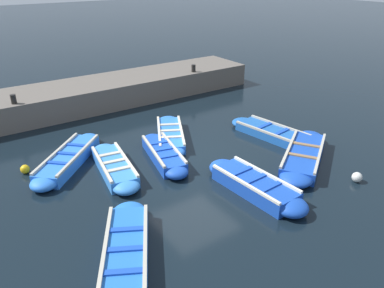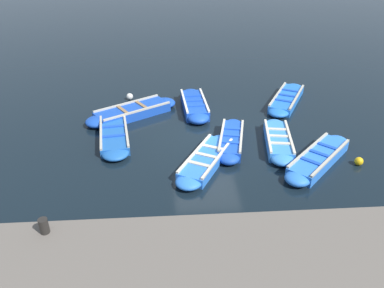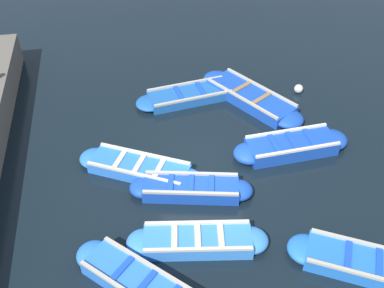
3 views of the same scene
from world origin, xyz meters
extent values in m
plane|color=black|center=(0.00, 0.00, 0.00)|extent=(120.00, 120.00, 0.00)
cube|color=#3884E0|center=(-0.70, -2.43, 0.17)|extent=(2.57, 1.20, 0.34)
ellipsoid|color=#3884E0|center=(-1.92, -2.24, 0.17)|extent=(0.89, 0.87, 0.34)
ellipsoid|color=#3884E0|center=(0.52, -2.62, 0.17)|extent=(0.89, 0.87, 0.34)
cube|color=beige|center=(-0.76, -2.80, 0.38)|extent=(2.41, 0.46, 0.07)
cube|color=beige|center=(-0.64, -2.06, 0.38)|extent=(2.41, 0.46, 0.07)
cube|color=beige|center=(-1.22, -2.35, 0.36)|extent=(0.25, 0.74, 0.04)
cube|color=beige|center=(-0.70, -2.43, 0.36)|extent=(0.25, 0.74, 0.04)
cube|color=beige|center=(-0.18, -2.51, 0.36)|extent=(0.25, 0.74, 0.04)
cube|color=#1947B7|center=(-0.55, -0.79, 0.18)|extent=(2.55, 1.28, 0.35)
ellipsoid|color=#1947B7|center=(-1.74, -0.52, 0.18)|extent=(0.87, 0.85, 0.35)
ellipsoid|color=#1947B7|center=(0.64, -1.05, 0.18)|extent=(0.87, 0.85, 0.35)
cube|color=#B2AD9E|center=(-0.63, -1.12, 0.39)|extent=(2.35, 0.60, 0.07)
cube|color=#B2AD9E|center=(-0.48, -0.45, 0.39)|extent=(2.35, 0.60, 0.07)
cube|color=#1947B7|center=(-1.06, -0.67, 0.37)|extent=(0.28, 0.69, 0.04)
cube|color=#1947B7|center=(-0.55, -0.79, 0.37)|extent=(0.28, 0.69, 0.04)
cube|color=#1947B7|center=(-0.05, -0.90, 0.37)|extent=(0.28, 0.69, 0.04)
cube|color=blue|center=(-1.78, 0.23, 0.16)|extent=(2.78, 2.04, 0.31)
ellipsoid|color=blue|center=(-2.96, 0.86, 0.16)|extent=(1.11, 1.10, 0.31)
ellipsoid|color=blue|center=(-0.60, -0.41, 0.16)|extent=(1.11, 1.10, 0.31)
cube|color=beige|center=(-1.97, -0.12, 0.35)|extent=(2.36, 1.32, 0.07)
cube|color=beige|center=(-1.59, 0.58, 0.35)|extent=(2.36, 1.32, 0.07)
cube|color=beige|center=(-2.28, 0.50, 0.33)|extent=(0.49, 0.75, 0.04)
cube|color=beige|center=(-1.78, 0.23, 0.33)|extent=(0.49, 0.75, 0.04)
cube|color=beige|center=(-1.28, -0.04, 0.33)|extent=(0.49, 0.75, 0.04)
cube|color=blue|center=(-1.98, -3.42, 0.18)|extent=(2.69, 2.66, 0.36)
ellipsoid|color=blue|center=(-3.04, -2.39, 0.18)|extent=(1.11, 1.11, 0.36)
ellipsoid|color=blue|center=(-0.93, -4.44, 0.18)|extent=(1.11, 1.11, 0.36)
cube|color=#B2AD9E|center=(-2.25, -3.69, 0.39)|extent=(2.12, 2.07, 0.07)
cube|color=#B2AD9E|center=(-1.72, -3.14, 0.39)|extent=(2.12, 2.07, 0.07)
cube|color=#1947B7|center=(-2.43, -2.98, 0.38)|extent=(0.62, 0.63, 0.04)
cube|color=#1947B7|center=(-1.98, -3.42, 0.38)|extent=(0.62, 0.63, 0.04)
cube|color=#1947B7|center=(-1.53, -3.85, 0.38)|extent=(0.62, 0.63, 0.04)
cube|color=#1947B7|center=(2.09, 2.86, 0.18)|extent=(2.49, 3.11, 0.36)
ellipsoid|color=#1947B7|center=(1.28, 4.14, 0.18)|extent=(1.33, 1.34, 0.36)
ellipsoid|color=#1947B7|center=(2.90, 1.58, 0.18)|extent=(1.33, 1.34, 0.36)
cube|color=#B2AD9E|center=(1.68, 2.61, 0.40)|extent=(1.66, 2.55, 0.07)
cube|color=#B2AD9E|center=(2.49, 3.12, 0.40)|extent=(1.66, 2.55, 0.07)
cube|color=olive|center=(1.86, 3.22, 0.38)|extent=(0.84, 0.60, 0.04)
cube|color=olive|center=(2.32, 2.50, 0.38)|extent=(0.84, 0.60, 0.04)
cube|color=#1E59AD|center=(0.17, 3.40, 0.15)|extent=(2.80, 1.36, 0.29)
ellipsoid|color=#1E59AD|center=(-1.16, 3.21, 0.15)|extent=(1.05, 1.03, 0.29)
ellipsoid|color=#1E59AD|center=(1.50, 3.60, 0.15)|extent=(1.05, 1.03, 0.29)
cube|color=#B2AD9E|center=(0.23, 2.96, 0.33)|extent=(2.61, 0.46, 0.07)
cube|color=#B2AD9E|center=(0.10, 3.85, 0.33)|extent=(2.61, 0.46, 0.07)
cube|color=#1947B7|center=(-0.21, 3.35, 0.31)|extent=(0.26, 0.87, 0.04)
cube|color=#1947B7|center=(0.55, 3.46, 0.31)|extent=(0.26, 0.87, 0.04)
cube|color=blue|center=(3.01, -3.82, 0.16)|extent=(3.11, 2.26, 0.33)
ellipsoid|color=blue|center=(1.67, -3.09, 0.16)|extent=(1.17, 1.16, 0.33)
ellipsoid|color=blue|center=(4.34, -4.55, 0.16)|extent=(1.17, 1.16, 0.33)
cube|color=#B2AD9E|center=(2.80, -4.19, 0.36)|extent=(2.65, 1.50, 0.07)
cube|color=#B2AD9E|center=(3.21, -3.45, 0.36)|extent=(2.65, 1.50, 0.07)
cube|color=#1947B7|center=(2.44, -3.51, 0.35)|extent=(0.51, 0.77, 0.04)
cube|color=#1947B7|center=(3.01, -3.82, 0.35)|extent=(0.51, 0.77, 0.04)
cube|color=#1947B7|center=(3.57, -4.13, 0.35)|extent=(0.51, 0.77, 0.04)
cube|color=#1947B7|center=(2.54, 0.30, 0.20)|extent=(2.57, 1.07, 0.40)
ellipsoid|color=#1947B7|center=(1.28, 0.23, 0.20)|extent=(0.93, 0.90, 0.40)
ellipsoid|color=#1947B7|center=(3.80, 0.37, 0.20)|extent=(0.93, 0.90, 0.40)
cube|color=silver|center=(2.56, -0.12, 0.43)|extent=(2.47, 0.22, 0.07)
cube|color=silver|center=(2.51, 0.73, 0.43)|extent=(2.47, 0.22, 0.07)
cube|color=#1947B7|center=(2.00, 0.27, 0.42)|extent=(0.19, 0.83, 0.04)
cube|color=#1947B7|center=(2.54, 0.30, 0.42)|extent=(0.19, 0.83, 0.04)
cube|color=#1947B7|center=(3.07, 0.33, 0.42)|extent=(0.19, 0.83, 0.04)
cube|color=#605951|center=(-6.83, 0.00, 0.52)|extent=(2.69, 14.18, 1.04)
cylinder|color=black|center=(-5.84, 4.07, 1.21)|extent=(0.20, 0.20, 0.35)
sphere|color=silver|center=(3.83, 3.12, 0.15)|extent=(0.30, 0.30, 0.30)
sphere|color=#EAB214|center=(-2.16, -4.69, 0.14)|extent=(0.28, 0.28, 0.28)
camera|label=1|loc=(8.81, -6.13, 5.68)|focal=35.00mm
camera|label=2|loc=(-12.00, 1.37, 6.55)|focal=35.00mm
camera|label=3|loc=(-1.97, -8.62, 8.55)|focal=42.00mm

